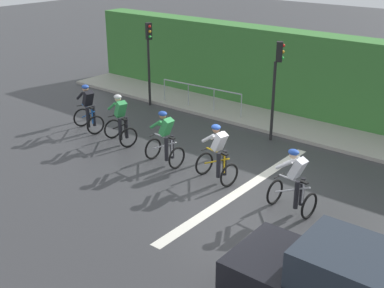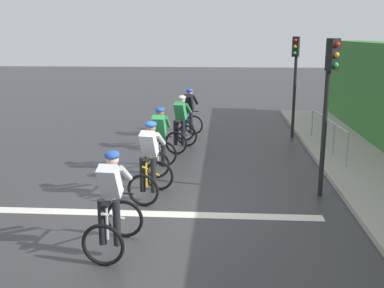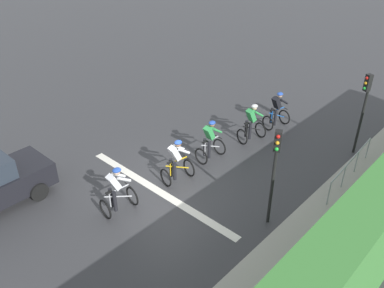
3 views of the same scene
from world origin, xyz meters
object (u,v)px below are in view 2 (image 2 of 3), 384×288
Objects in this scene: cyclist_lead at (189,115)px; cyclist_mid at (160,142)px; cyclist_trailing at (112,205)px; traffic_light_far_junction at (295,71)px; traffic_light_near_crossing at (329,94)px; cyclist_fourth at (150,162)px; pedestrian_railing_kerbside at (328,127)px; cyclist_second at (181,124)px.

cyclist_lead is 1.00× the size of cyclist_mid.
cyclist_trailing is 0.50× the size of traffic_light_far_junction.
traffic_light_near_crossing is at bearing -22.49° from cyclist_mid.
pedestrian_railing_kerbside is at bearing 42.15° from cyclist_fourth.
cyclist_fourth is 0.45× the size of pedestrian_railing_kerbside.
traffic_light_near_crossing reaches higher than pedestrian_railing_kerbside.
traffic_light_near_crossing is at bearing 36.16° from cyclist_trailing.
cyclist_trailing is 0.50× the size of traffic_light_near_crossing.
pedestrian_railing_kerbside is at bearing 54.14° from cyclist_trailing.
cyclist_mid is 0.50× the size of traffic_light_far_junction.
cyclist_second is at bearing -150.52° from traffic_light_far_junction.
traffic_light_far_junction is at bearing 109.32° from pedestrian_railing_kerbside.
traffic_light_near_crossing is at bearing 5.48° from cyclist_fourth.
cyclist_fourth is 3.94m from traffic_light_near_crossing.
cyclist_mid is at bearing -132.33° from traffic_light_far_junction.
cyclist_lead is at bearing 85.96° from cyclist_trailing.
cyclist_trailing is 0.45× the size of pedestrian_railing_kerbside.
traffic_light_far_junction is at bearing 88.16° from traffic_light_near_crossing.
traffic_light_near_crossing is (3.66, 0.35, 1.43)m from cyclist_fourth.
cyclist_lead is 1.00× the size of cyclist_fourth.
traffic_light_near_crossing is 5.83m from traffic_light_far_junction.
cyclist_lead is 3.76m from traffic_light_far_junction.
cyclist_trailing is (-0.22, -2.48, 0.00)m from cyclist_fourth.
cyclist_second is 4.35m from traffic_light_far_junction.
traffic_light_near_crossing and traffic_light_far_junction have the same top height.
cyclist_second is 1.00× the size of cyclist_fourth.
cyclist_fourth is (-0.38, -5.89, 0.00)m from cyclist_lead.
cyclist_second is 2.29m from cyclist_mid.
cyclist_fourth is 2.49m from cyclist_trailing.
traffic_light_near_crossing is 4.14m from pedestrian_railing_kerbside.
cyclist_lead is at bearing 83.81° from cyclist_mid.
cyclist_mid is at bearing -154.14° from pedestrian_railing_kerbside.
cyclist_second is 0.50× the size of traffic_light_far_junction.
cyclist_lead is 0.50× the size of traffic_light_near_crossing.
traffic_light_far_junction reaches higher than cyclist_fourth.
cyclist_mid is at bearing 91.77° from cyclist_fourth.
traffic_light_near_crossing reaches higher than cyclist_mid.
traffic_light_far_junction reaches higher than cyclist_mid.
pedestrian_railing_kerbside is (4.78, 6.61, -0.00)m from cyclist_trailing.
traffic_light_far_junction is at bearing 64.87° from cyclist_trailing.
cyclist_second is at bearing 179.70° from pedestrian_railing_kerbside.
pedestrian_railing_kerbside is at bearing 76.55° from traffic_light_near_crossing.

